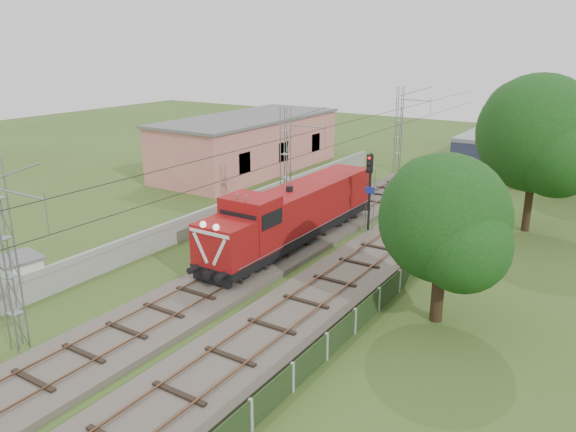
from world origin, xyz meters
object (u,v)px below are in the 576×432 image
Objects in this scene: locomotive at (293,213)px; signal_post at (370,180)px; coach_rake at (542,115)px; relay_hut at (19,277)px.

locomotive is 2.95× the size of signal_post.
coach_rake is 49.92m from signal_post.
signal_post is at bearing -92.39° from coach_rake.
coach_rake is (5.00, 54.29, 0.48)m from locomotive.
coach_rake reaches higher than relay_hut.
locomotive reaches higher than coach_rake.
coach_rake is 68.78m from relay_hut.
locomotive is at bearing 60.99° from relay_hut.
signal_post is (2.92, 4.42, 1.58)m from locomotive.
relay_hut is at bearing -119.01° from locomotive.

